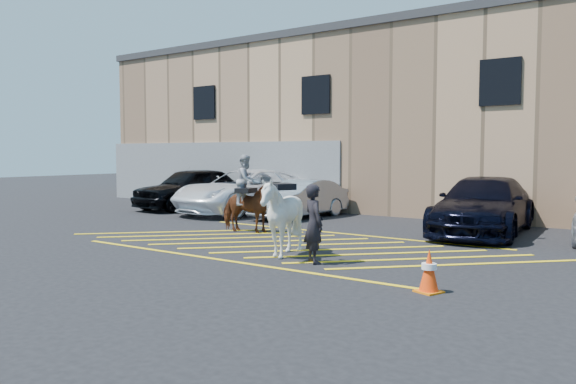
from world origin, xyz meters
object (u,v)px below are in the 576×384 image
Objects in this scene: car_white_pickup at (246,191)px; car_blue_suv at (484,206)px; handler at (314,224)px; traffic_cone at (429,271)px; mounted_bay at (246,201)px; saddled_white at (282,217)px; car_black_suv at (191,188)px; car_silver_sedan at (300,199)px.

car_white_pickup is 9.16m from car_blue_suv.
traffic_cone is at bearing -164.27° from handler.
handler is 2.30× the size of traffic_cone.
mounted_bay reaches higher than traffic_cone.
mounted_bay is at bearing 152.14° from traffic_cone.
car_white_pickup is at bearing 134.61° from saddled_white.
mounted_bay reaches higher than car_blue_suv.
car_blue_suv is at bearing 3.93° from car_black_suv.
traffic_cone is at bearing -17.32° from saddled_white.
car_blue_suv is at bearing 99.63° from traffic_cone.
mounted_bay is at bearing -43.02° from car_white_pickup.
car_black_suv is at bearing 1.18° from handler.
handler is (10.48, -6.87, -0.03)m from car_black_suv.
car_silver_sedan is at bearing 4.52° from car_black_suv.
car_black_suv reaches higher than car_silver_sedan.
handler is 3.11m from traffic_cone.
saddled_white is at bearing -117.77° from car_blue_suv.
mounted_bay is at bearing -27.36° from car_black_suv.
car_black_suv is 15.53m from traffic_cone.
car_black_suv is 12.53m from handler.
handler is 1.03m from saddled_white.
car_white_pickup is at bearing 4.97° from car_black_suv.
car_silver_sedan is (5.56, -0.11, -0.19)m from car_black_suv.
mounted_bay reaches higher than handler.
car_silver_sedan reaches higher than traffic_cone.
car_black_suv reaches higher than car_blue_suv.
handler reaches higher than traffic_cone.
handler is 4.91m from mounted_bay.
saddled_white is (6.51, -6.60, 0.05)m from car_white_pickup.
car_black_suv reaches higher than handler.
car_blue_suv is at bearing 33.44° from mounted_bay.
car_black_suv is 2.97m from car_white_pickup.
saddled_white is 4.13m from traffic_cone.
mounted_bay is 7.94m from traffic_cone.
handler is 0.80× the size of saddled_white.
car_black_suv is at bearing 149.61° from traffic_cone.
car_black_suv is at bearing -175.73° from car_silver_sedan.
handler reaches higher than car_silver_sedan.
saddled_white is (3.92, -6.52, 0.21)m from car_silver_sedan.
saddled_white is at bearing -29.33° from car_black_suv.
car_white_pickup reaches higher than car_silver_sedan.
car_white_pickup reaches higher than handler.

